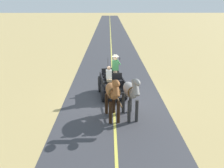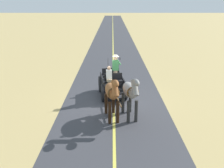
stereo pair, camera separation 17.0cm
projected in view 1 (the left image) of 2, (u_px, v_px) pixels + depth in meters
The scene contains 6 objects.
ground_plane at pixel (114, 99), 14.53m from camera, with size 200.00×200.00×0.00m, color tan.
road_surface at pixel (114, 99), 14.53m from camera, with size 5.51×160.00×0.01m, color #38383D.
road_centre_stripe at pixel (114, 99), 14.53m from camera, with size 0.12×160.00×0.00m, color #DBCC4C.
horse_drawn_carriage at pixel (112, 83), 14.80m from camera, with size 1.73×4.51×2.50m.
horse_near_side at pixel (131, 92), 11.86m from camera, with size 0.84×2.15×2.21m.
horse_off_side at pixel (113, 93), 11.74m from camera, with size 0.83×2.15×2.21m.
Camera 1 is at (0.24, 13.53, 5.37)m, focal length 41.17 mm.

